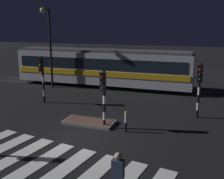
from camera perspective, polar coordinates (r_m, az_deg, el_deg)
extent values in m
plane|color=black|center=(13.58, -6.54, -10.16)|extent=(120.00, 120.00, 0.00)
cube|color=#59595E|center=(22.99, 4.70, -0.25)|extent=(80.00, 0.12, 0.03)
cube|color=#59595E|center=(24.35, 5.54, 0.50)|extent=(80.00, 0.12, 0.03)
cube|color=silver|center=(12.44, -19.42, -13.11)|extent=(1.36, 4.19, 0.02)
cube|color=silver|center=(11.66, -15.35, -14.66)|extent=(1.36, 4.19, 0.02)
cube|color=silver|center=(10.96, -10.66, -16.33)|extent=(1.36, 4.19, 0.02)
cube|color=slate|center=(15.56, -4.72, -6.68)|extent=(2.83, 1.31, 0.16)
cube|color=brown|center=(15.53, -4.73, -6.37)|extent=(2.54, 1.18, 0.02)
cylinder|color=black|center=(17.16, 17.09, -4.79)|extent=(0.14, 0.14, 0.46)
cylinder|color=white|center=(17.03, 17.19, -3.32)|extent=(0.14, 0.14, 0.46)
cylinder|color=black|center=(16.90, 17.30, -1.82)|extent=(0.14, 0.14, 0.46)
cylinder|color=white|center=(16.79, 17.41, -0.30)|extent=(0.14, 0.14, 0.46)
cylinder|color=black|center=(16.70, 17.52, 1.23)|extent=(0.14, 0.14, 0.46)
cylinder|color=white|center=(16.61, 17.63, 2.79)|extent=(0.14, 0.14, 0.46)
cylinder|color=black|center=(16.54, 17.74, 4.36)|extent=(0.14, 0.14, 0.46)
cube|color=black|center=(16.43, 17.63, 3.00)|extent=(0.28, 0.20, 0.90)
sphere|color=red|center=(16.28, 17.69, 3.90)|extent=(0.14, 0.14, 0.14)
sphere|color=black|center=(16.32, 17.62, 2.93)|extent=(0.14, 0.14, 0.14)
sphere|color=black|center=(16.37, 17.55, 1.97)|extent=(0.14, 0.14, 0.14)
cube|color=black|center=(16.35, 17.75, 4.69)|extent=(0.36, 0.24, 0.04)
cylinder|color=black|center=(20.05, -13.72, -1.97)|extent=(0.14, 0.14, 0.47)
cylinder|color=white|center=(19.93, -13.80, -0.67)|extent=(0.14, 0.14, 0.47)
cylinder|color=black|center=(19.83, -13.87, 0.64)|extent=(0.14, 0.14, 0.47)
cylinder|color=white|center=(19.73, -13.95, 1.97)|extent=(0.14, 0.14, 0.47)
cylinder|color=black|center=(19.65, -14.02, 3.31)|extent=(0.14, 0.14, 0.47)
cylinder|color=white|center=(19.58, -14.10, 4.66)|extent=(0.14, 0.14, 0.47)
cylinder|color=black|center=(19.52, -14.18, 6.02)|extent=(0.14, 0.14, 0.47)
cube|color=black|center=(19.42, -14.39, 4.89)|extent=(0.28, 0.20, 0.90)
sphere|color=black|center=(19.29, -14.61, 5.66)|extent=(0.14, 0.14, 0.14)
sphere|color=orange|center=(19.33, -14.57, 4.84)|extent=(0.14, 0.14, 0.14)
sphere|color=black|center=(19.37, -14.52, 4.02)|extent=(0.14, 0.14, 0.14)
cube|color=black|center=(19.36, -14.47, 6.32)|extent=(0.36, 0.24, 0.04)
cylinder|color=black|center=(14.86, -1.59, -7.05)|extent=(0.14, 0.14, 0.44)
cylinder|color=white|center=(14.71, -1.60, -5.43)|extent=(0.14, 0.14, 0.44)
cylinder|color=black|center=(14.57, -1.61, -3.78)|extent=(0.14, 0.14, 0.44)
cylinder|color=white|center=(14.45, -1.62, -2.11)|extent=(0.14, 0.14, 0.44)
cylinder|color=black|center=(14.34, -1.63, -0.40)|extent=(0.14, 0.14, 0.44)
cylinder|color=white|center=(14.24, -1.64, 1.32)|extent=(0.14, 0.14, 0.44)
cylinder|color=black|center=(14.15, -1.66, 3.07)|extent=(0.14, 0.14, 0.44)
cube|color=black|center=(14.07, -1.89, 1.44)|extent=(0.28, 0.20, 0.90)
sphere|color=red|center=(13.92, -2.06, 2.48)|extent=(0.14, 0.14, 0.14)
sphere|color=black|center=(13.97, -2.05, 1.35)|extent=(0.14, 0.14, 0.14)
sphere|color=black|center=(14.03, -2.04, 0.23)|extent=(0.14, 0.14, 0.14)
cube|color=black|center=(13.98, -1.90, 3.41)|extent=(0.36, 0.24, 0.04)
cylinder|color=black|center=(24.19, -12.47, 8.06)|extent=(0.18, 0.18, 6.61)
cylinder|color=black|center=(23.75, -13.45, 15.67)|extent=(0.10, 0.90, 0.10)
sphere|color=#F9E08C|center=(23.36, -14.05, 15.48)|extent=(0.44, 0.44, 0.44)
cube|color=silver|center=(24.28, -2.06, 4.57)|extent=(15.43, 2.50, 2.70)
cube|color=yellow|center=(23.17, -3.18, 3.25)|extent=(15.13, 0.04, 0.44)
cube|color=yellow|center=(25.51, -1.03, 4.20)|extent=(15.13, 0.04, 0.44)
cube|color=black|center=(23.05, -3.20, 5.21)|extent=(14.66, 0.03, 0.90)
cube|color=#4C4C51|center=(24.10, -2.09, 7.97)|extent=(15.13, 2.30, 0.20)
cylinder|color=#262628|center=(24.98, -7.13, 9.22)|extent=(0.08, 0.08, 1.00)
cube|color=black|center=(23.41, 7.72, 0.32)|extent=(2.20, 2.00, 0.35)
cube|color=black|center=(26.35, -10.69, 1.67)|extent=(2.20, 2.00, 0.35)
sphere|color=#F9F2CC|center=(22.78, 16.52, 2.42)|extent=(0.24, 0.24, 0.24)
cube|color=#2D3851|center=(8.59, 1.23, -16.01)|extent=(0.36, 0.22, 0.60)
sphere|color=tan|center=(8.39, 1.25, -13.51)|extent=(0.22, 0.22, 0.22)
cylinder|color=black|center=(14.32, 2.84, -7.74)|extent=(0.12, 0.12, 0.50)
cylinder|color=white|center=(14.14, 2.87, -5.85)|extent=(0.12, 0.12, 0.50)
sphere|color=yellow|center=(14.05, 2.88, -4.69)|extent=(0.12, 0.12, 0.12)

